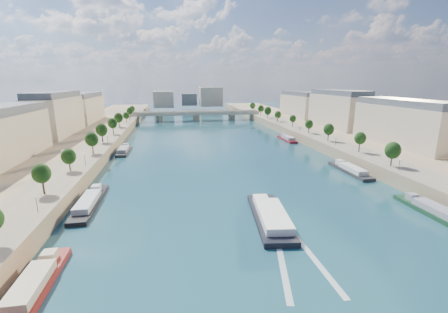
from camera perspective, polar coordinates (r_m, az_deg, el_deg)
name	(u,v)px	position (r m, az deg, el deg)	size (l,w,h in m)	color
ground	(218,154)	(145.16, -1.08, 0.53)	(700.00, 700.00, 0.00)	#0E2E3D
quay_left	(58,155)	(151.69, -29.06, 0.29)	(44.00, 520.00, 5.00)	#9E8460
quay_right	(354,144)	(170.79, 23.56, 2.28)	(44.00, 520.00, 5.00)	#9E8460
pave_left	(93,148)	(146.84, -23.66, 1.51)	(14.00, 520.00, 0.10)	gray
pave_right	(328,140)	(162.60, 19.21, 3.05)	(14.00, 520.00, 0.10)	gray
trees_left	(98,135)	(147.29, -22.93, 3.77)	(4.80, 268.80, 8.26)	#382B1E
trees_right	(316,126)	(169.49, 17.15, 5.50)	(4.80, 268.80, 8.26)	#382B1E
lamps_left	(98,146)	(135.72, -22.89, 1.81)	(0.36, 200.36, 4.28)	black
lamps_right	(316,133)	(164.38, 17.08, 4.30)	(0.36, 200.36, 4.28)	black
buildings_left	(33,121)	(165.20, -32.59, 5.78)	(16.00, 226.00, 23.20)	#C1AE94
buildings_right	(366,114)	(185.91, 25.36, 7.35)	(16.00, 226.00, 23.20)	#C1AE94
skyline	(193,98)	(360.31, -6.02, 11.02)	(79.00, 42.00, 22.00)	#C1AE94
bridge	(196,115)	(269.16, -5.27, 7.92)	(112.00, 12.00, 8.15)	#C1B79E
tour_barge	(270,216)	(78.05, 8.80, -11.22)	(11.16, 28.31, 3.77)	black
wake	(296,257)	(65.00, 13.62, -18.10)	(10.73, 26.00, 0.04)	silver
moored_barges_left	(79,219)	(84.44, -25.97, -10.69)	(5.00, 156.01, 3.60)	#1B1937
moored_barges_right	(370,180)	(116.05, 26.01, -4.05)	(5.00, 160.78, 3.60)	black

